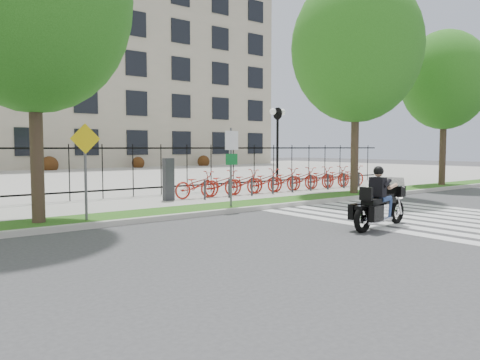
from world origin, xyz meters
TOP-DOWN VIEW (x-y plane):
  - ground at (0.00, 0.00)m, footprint 120.00×120.00m
  - curb at (0.00, 4.10)m, footprint 60.00×0.20m
  - grass_verge at (0.00, 4.95)m, footprint 60.00×1.50m
  - sidewalk at (0.00, 7.45)m, footprint 60.00×3.50m
  - plaza at (0.00, 25.00)m, footprint 80.00×34.00m
  - crosswalk_stripes at (4.83, 0.00)m, footprint 5.70×8.00m
  - iron_fence at (0.00, 9.20)m, footprint 30.00×0.06m
  - lamp_post_right at (10.00, 12.00)m, footprint 1.06×0.70m
  - street_tree_2 at (7.84, 4.95)m, footprint 5.26×5.26m
  - street_tree_3 at (14.77, 4.95)m, footprint 4.26×4.26m
  - bike_share_station at (5.95, 7.20)m, footprint 11.12×0.87m
  - sign_pole_regulatory at (1.22, 4.58)m, footprint 0.50×0.09m
  - sign_pole_warning at (-3.46, 4.58)m, footprint 0.78×0.09m
  - motorcycle_rider at (2.26, -0.30)m, footprint 2.44×0.85m

SIDE VIEW (x-z plane):
  - ground at x=0.00m, z-range 0.00..0.00m
  - crosswalk_stripes at x=4.83m, z-range 0.00..0.01m
  - plaza at x=0.00m, z-range 0.00..0.10m
  - curb at x=0.00m, z-range 0.00..0.15m
  - grass_verge at x=0.00m, z-range 0.00..0.15m
  - sidewalk at x=0.00m, z-range 0.00..0.15m
  - motorcycle_rider at x=2.26m, z-range -0.32..1.57m
  - bike_share_station at x=5.95m, z-range -0.10..1.40m
  - iron_fence at x=0.00m, z-range 0.15..2.15m
  - sign_pole_regulatory at x=1.22m, z-range 0.49..2.99m
  - sign_pole_warning at x=-3.46m, z-range 0.50..2.99m
  - lamp_post_right at x=10.00m, z-range 1.08..5.33m
  - street_tree_3 at x=14.77m, z-range 1.52..9.19m
  - street_tree_2 at x=7.84m, z-range 1.59..10.53m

